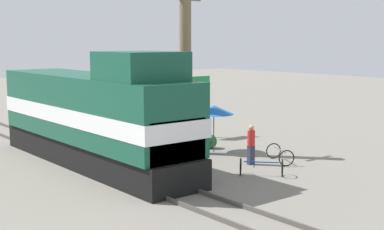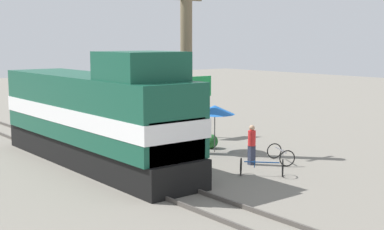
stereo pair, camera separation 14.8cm
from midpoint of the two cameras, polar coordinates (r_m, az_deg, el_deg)
ground_plane at (r=22.19m, az=-7.23°, el=-6.31°), size 120.00×120.00×0.00m
rail_near at (r=21.82m, az=-8.86°, el=-6.38°), size 0.08×33.65×0.15m
rail_far at (r=22.54m, az=-5.67°, el=-5.86°), size 0.08×33.65×0.15m
locomotive at (r=23.52m, az=-9.92°, el=-0.23°), size 2.93×12.99×5.03m
utility_pole at (r=25.61m, az=-0.45°, el=5.21°), size 1.80×0.57×8.38m
vendor_umbrella at (r=26.06m, az=2.61°, el=0.56°), size 1.95×1.95×2.32m
billboard_sign at (r=30.11m, az=0.70°, el=2.54°), size 1.99×0.12×3.45m
shrub_cluster at (r=27.18m, az=2.19°, el=-2.83°), size 0.73×0.73×0.73m
person_bystander at (r=23.70m, az=6.57°, el=-2.99°), size 0.34×0.34×1.77m
bicycle at (r=24.41m, az=9.60°, el=-4.15°), size 1.40×1.81×0.72m
bicycle_spare at (r=21.89m, az=7.63°, el=-5.52°), size 1.70×1.75×0.72m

